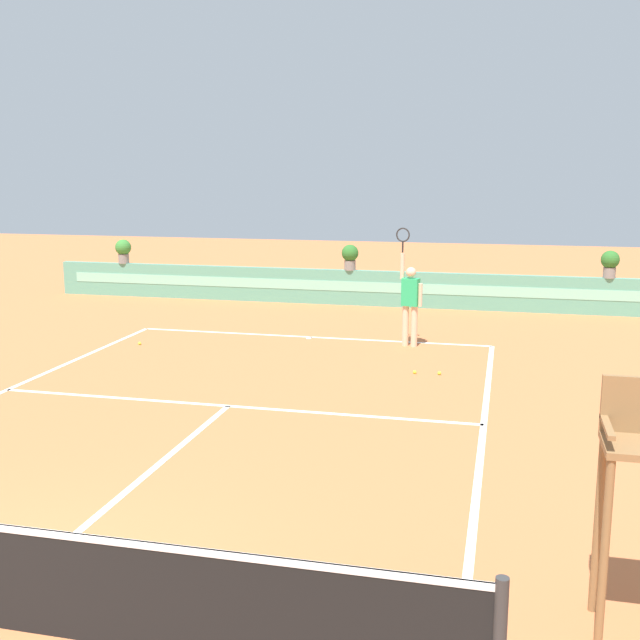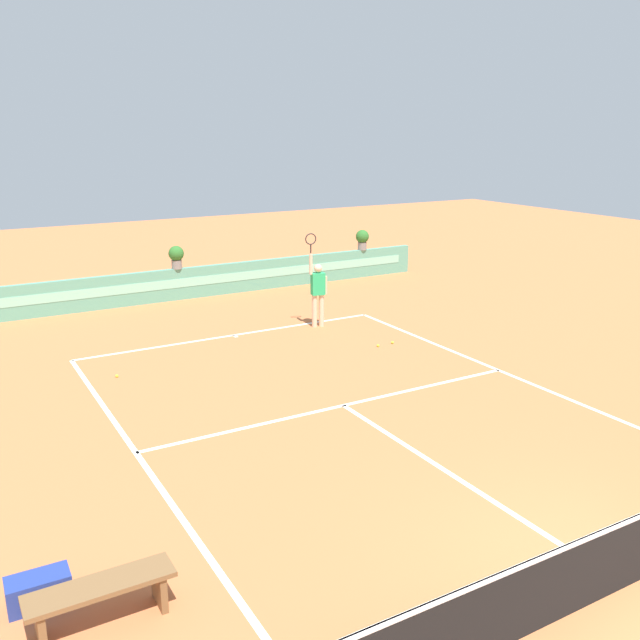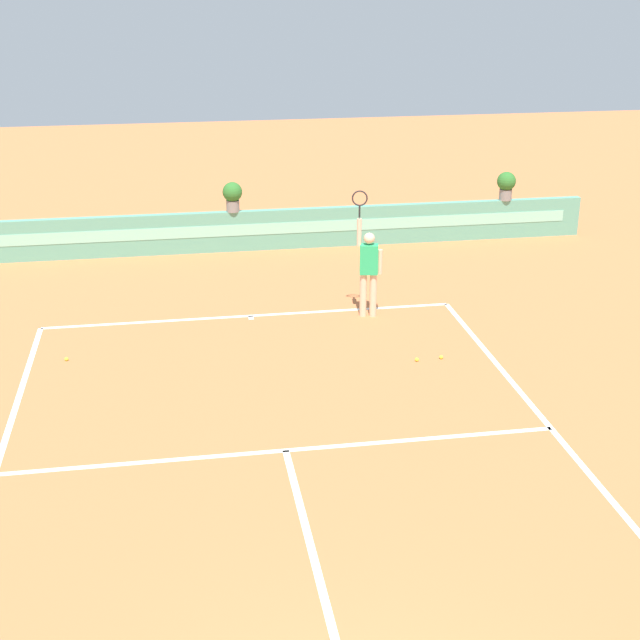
# 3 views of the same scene
# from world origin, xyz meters

# --- Properties ---
(ground_plane) EXTENTS (60.00, 60.00, 0.00)m
(ground_plane) POSITION_xyz_m (0.00, 6.00, 0.00)
(ground_plane) COLOR #C66B3D
(court_lines) EXTENTS (8.32, 11.94, 0.01)m
(court_lines) POSITION_xyz_m (0.00, 6.72, 0.00)
(court_lines) COLOR white
(court_lines) RESTS_ON ground
(back_wall_barrier) EXTENTS (18.00, 0.21, 1.00)m
(back_wall_barrier) POSITION_xyz_m (0.00, 16.39, 0.50)
(back_wall_barrier) COLOR #599E84
(back_wall_barrier) RESTS_ON ground
(tennis_player) EXTENTS (0.61, 0.29, 2.58)m
(tennis_player) POSITION_xyz_m (2.34, 11.51, 1.05)
(tennis_player) COLOR beige
(tennis_player) RESTS_ON ground
(tennis_ball_near_baseline) EXTENTS (0.07, 0.07, 0.07)m
(tennis_ball_near_baseline) POSITION_xyz_m (2.74, 9.17, 0.03)
(tennis_ball_near_baseline) COLOR #CCE033
(tennis_ball_near_baseline) RESTS_ON ground
(tennis_ball_mid_court) EXTENTS (0.07, 0.07, 0.07)m
(tennis_ball_mid_court) POSITION_xyz_m (3.20, 9.20, 0.03)
(tennis_ball_mid_court) COLOR #CCE033
(tennis_ball_mid_court) RESTS_ON ground
(tennis_ball_by_sideline) EXTENTS (0.07, 0.07, 0.07)m
(tennis_ball_by_sideline) POSITION_xyz_m (-3.47, 10.23, 0.03)
(tennis_ball_by_sideline) COLOR #CCE033
(tennis_ball_by_sideline) RESTS_ON ground
(potted_plant_centre) EXTENTS (0.48, 0.48, 0.72)m
(potted_plant_centre) POSITION_xyz_m (0.03, 16.39, 1.41)
(potted_plant_centre) COLOR gray
(potted_plant_centre) RESTS_ON back_wall_barrier
(potted_plant_far_right) EXTENTS (0.48, 0.48, 0.72)m
(potted_plant_far_right) POSITION_xyz_m (6.98, 16.39, 1.41)
(potted_plant_far_right) COLOR gray
(potted_plant_far_right) RESTS_ON back_wall_barrier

